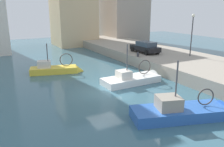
{
  "coord_description": "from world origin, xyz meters",
  "views": [
    {
      "loc": [
        -7.98,
        -16.11,
        6.59
      ],
      "look_at": [
        1.22,
        0.99,
        1.2
      ],
      "focal_mm": 37.56,
      "sensor_mm": 36.0,
      "label": 1
    }
  ],
  "objects_px": {
    "fishing_boat_blue": "(185,116)",
    "mooring_bollard_mid": "(138,54)",
    "fishing_boat_yellow": "(57,72)",
    "parked_car_black": "(145,47)",
    "quay_streetlamp": "(192,28)",
    "fishing_boat_white": "(135,82)"
  },
  "relations": [
    {
      "from": "fishing_boat_white",
      "to": "quay_streetlamp",
      "type": "bearing_deg",
      "value": 14.45
    },
    {
      "from": "fishing_boat_blue",
      "to": "fishing_boat_yellow",
      "type": "distance_m",
      "value": 14.9
    },
    {
      "from": "fishing_boat_blue",
      "to": "fishing_boat_yellow",
      "type": "relative_size",
      "value": 1.21
    },
    {
      "from": "mooring_bollard_mid",
      "to": "quay_streetlamp",
      "type": "xyz_separation_m",
      "value": [
        5.65,
        -2.54,
        2.98
      ]
    },
    {
      "from": "fishing_boat_blue",
      "to": "parked_car_black",
      "type": "xyz_separation_m",
      "value": [
        7.15,
        14.15,
        1.82
      ]
    },
    {
      "from": "quay_streetlamp",
      "to": "fishing_boat_yellow",
      "type": "bearing_deg",
      "value": 163.35
    },
    {
      "from": "fishing_boat_yellow",
      "to": "mooring_bollard_mid",
      "type": "height_order",
      "value": "fishing_boat_yellow"
    },
    {
      "from": "parked_car_black",
      "to": "quay_streetlamp",
      "type": "distance_m",
      "value": 6.0
    },
    {
      "from": "fishing_boat_white",
      "to": "mooring_bollard_mid",
      "type": "xyz_separation_m",
      "value": [
        3.64,
        4.93,
        1.39
      ]
    },
    {
      "from": "fishing_boat_yellow",
      "to": "parked_car_black",
      "type": "bearing_deg",
      "value": -0.82
    },
    {
      "from": "fishing_boat_yellow",
      "to": "quay_streetlamp",
      "type": "relative_size",
      "value": 1.21
    },
    {
      "from": "fishing_boat_blue",
      "to": "fishing_boat_yellow",
      "type": "bearing_deg",
      "value": 106.17
    },
    {
      "from": "fishing_boat_blue",
      "to": "parked_car_black",
      "type": "relative_size",
      "value": 1.66
    },
    {
      "from": "fishing_boat_blue",
      "to": "quay_streetlamp",
      "type": "height_order",
      "value": "quay_streetlamp"
    },
    {
      "from": "fishing_boat_blue",
      "to": "mooring_bollard_mid",
      "type": "relative_size",
      "value": 12.8
    },
    {
      "from": "fishing_boat_blue",
      "to": "fishing_boat_yellow",
      "type": "xyz_separation_m",
      "value": [
        -4.15,
        14.31,
        0.01
      ]
    },
    {
      "from": "parked_car_black",
      "to": "fishing_boat_blue",
      "type": "bearing_deg",
      "value": -116.8
    },
    {
      "from": "fishing_boat_blue",
      "to": "mooring_bollard_mid",
      "type": "bearing_deg",
      "value": 68.5
    },
    {
      "from": "fishing_boat_blue",
      "to": "quay_streetlamp",
      "type": "distance_m",
      "value": 15.12
    },
    {
      "from": "fishing_boat_blue",
      "to": "quay_streetlamp",
      "type": "bearing_deg",
      "value": 43.21
    },
    {
      "from": "quay_streetlamp",
      "to": "fishing_boat_white",
      "type": "bearing_deg",
      "value": -165.55
    },
    {
      "from": "fishing_boat_yellow",
      "to": "mooring_bollard_mid",
      "type": "xyz_separation_m",
      "value": [
        9.06,
        -1.86,
        1.36
      ]
    }
  ]
}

